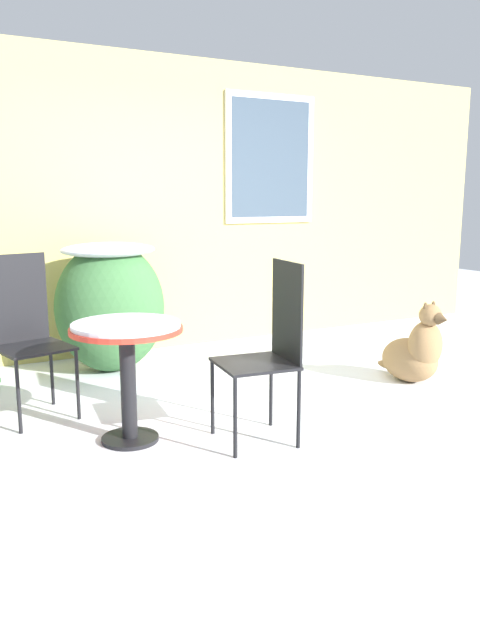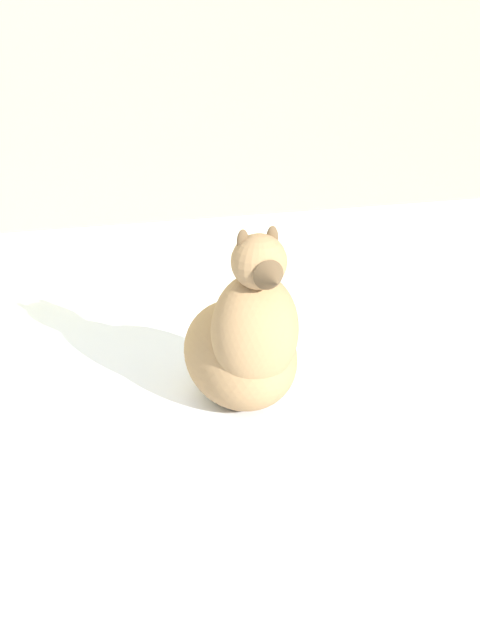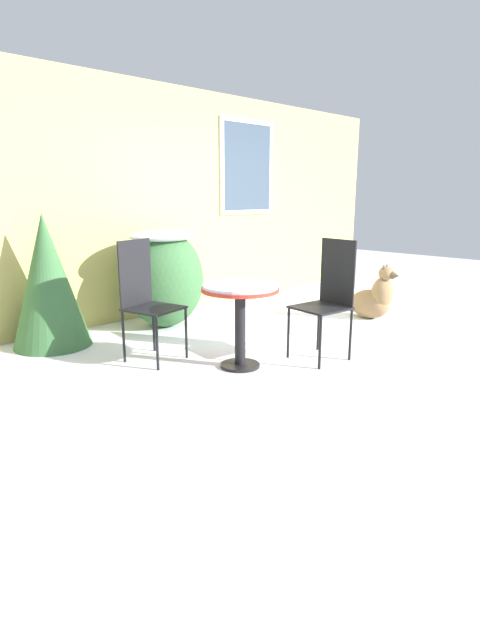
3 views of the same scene
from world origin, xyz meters
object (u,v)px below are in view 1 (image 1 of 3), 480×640
at_px(patio_chair_far_side, 269,346).
at_px(dog, 415,353).
at_px(patio_table, 127,348).
at_px(patio_chair_near_table, 27,330).

xyz_separation_m(patio_chair_far_side, dog, (1.65, 0.48, -0.35)).
distance_m(patio_chair_far_side, dog, 1.75).
bearing_deg(patio_table, dog, 2.53).
bearing_deg(patio_chair_far_side, dog, 112.92).
relative_size(patio_table, patio_chair_far_side, 0.67).
bearing_deg(dog, patio_chair_far_side, -169.15).
xyz_separation_m(patio_table, dog, (2.41, 0.11, -0.34)).
bearing_deg(patio_table, patio_chair_far_side, -25.76).
height_order(patio_chair_near_table, dog, patio_chair_near_table).
bearing_deg(dog, patio_chair_near_table, 161.67).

